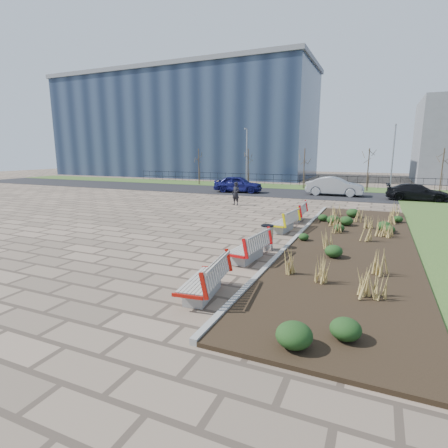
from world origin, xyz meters
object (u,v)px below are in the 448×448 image
at_px(bench_a, 203,278).
at_px(car_blue, 238,184).
at_px(bench_c, 283,221).
at_px(pedestrian, 236,194).
at_px(car_black, 417,192).
at_px(car_silver, 335,186).
at_px(lamp_west, 247,158).
at_px(litter_bin, 267,238).
at_px(bench_d, 296,212).
at_px(bench_b, 248,246).
at_px(lamp_east, 393,159).

distance_m(bench_a, car_blue, 23.90).
xyz_separation_m(bench_a, bench_c, (0.00, 8.38, 0.00)).
bearing_deg(pedestrian, car_blue, 123.55).
height_order(car_blue, car_black, car_blue).
distance_m(bench_a, pedestrian, 16.03).
xyz_separation_m(bench_a, car_silver, (0.58, 23.68, 0.31)).
xyz_separation_m(pedestrian, lamp_west, (-3.85, 12.62, 2.22)).
distance_m(car_black, lamp_west, 16.69).
distance_m(litter_bin, car_blue, 19.40).
height_order(bench_d, car_black, car_black).
height_order(litter_bin, pedestrian, pedestrian).
xyz_separation_m(bench_b, lamp_east, (5.00, 24.38, 2.54)).
bearing_deg(litter_bin, bench_d, 92.21).
xyz_separation_m(car_blue, car_silver, (8.47, 1.12, 0.03)).
xyz_separation_m(litter_bin, lamp_west, (-9.24, 22.85, 2.56)).
relative_size(bench_a, pedestrian, 1.29).
height_order(car_silver, car_black, car_silver).
height_order(bench_d, litter_bin, bench_d).
xyz_separation_m(bench_c, litter_bin, (0.24, -3.44, -0.02)).
bearing_deg(car_silver, bench_d, 177.84).
height_order(litter_bin, car_silver, car_silver).
distance_m(bench_b, bench_c, 4.97).
relative_size(bench_d, car_blue, 0.47).
xyz_separation_m(bench_c, car_silver, (0.58, 15.30, 0.31)).
xyz_separation_m(pedestrian, car_blue, (-2.73, 7.38, -0.04)).
bearing_deg(bench_b, lamp_west, 116.05).
height_order(litter_bin, car_black, car_black).
bearing_deg(car_silver, car_blue, 98.04).
bearing_deg(car_blue, litter_bin, -161.00).
xyz_separation_m(bench_a, bench_b, (0.00, 3.41, 0.00)).
distance_m(pedestrian, lamp_east, 16.35).
xyz_separation_m(pedestrian, car_silver, (5.74, 8.51, -0.01)).
bearing_deg(car_black, car_blue, 90.49).
bearing_deg(litter_bin, lamp_east, 78.22).
distance_m(car_silver, lamp_west, 10.66).
bearing_deg(car_blue, lamp_east, -73.64).
bearing_deg(bench_a, bench_c, 83.00).
xyz_separation_m(bench_c, car_blue, (-7.88, 14.18, 0.28)).
distance_m(pedestrian, car_silver, 10.26).
bearing_deg(car_black, bench_c, 154.29).
distance_m(pedestrian, lamp_west, 13.38).
distance_m(bench_a, car_silver, 23.69).
relative_size(litter_bin, car_silver, 0.20).
height_order(bench_a, bench_c, same).
height_order(bench_c, car_blue, car_blue).
height_order(car_black, lamp_west, lamp_west).
relative_size(bench_d, car_black, 0.47).
relative_size(bench_a, bench_d, 1.00).
relative_size(bench_c, car_black, 0.47).
relative_size(bench_b, bench_c, 1.00).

